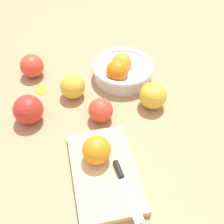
{
  "coord_description": "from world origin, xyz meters",
  "views": [
    {
      "loc": [
        0.52,
        -0.02,
        0.62
      ],
      "look_at": [
        -0.01,
        0.07,
        0.04
      ],
      "focal_mm": 46.39,
      "sensor_mm": 36.0,
      "label": 1
    }
  ],
  "objects_px": {
    "orange_on_board": "(97,150)",
    "apple_back_center": "(101,110)",
    "apple_front_left": "(28,110)",
    "apple_front_left_2": "(32,66)",
    "cutting_board": "(105,172)",
    "apple_back_left": "(153,96)",
    "apple_mid_left": "(73,86)",
    "knife": "(123,181)",
    "bowl": "(122,69)"
  },
  "relations": [
    {
      "from": "bowl",
      "to": "apple_back_left",
      "type": "height_order",
      "value": "bowl"
    },
    {
      "from": "cutting_board",
      "to": "apple_back_center",
      "type": "height_order",
      "value": "apple_back_center"
    },
    {
      "from": "apple_front_left",
      "to": "knife",
      "type": "bearing_deg",
      "value": 41.28
    },
    {
      "from": "bowl",
      "to": "apple_front_left_2",
      "type": "bearing_deg",
      "value": -102.48
    },
    {
      "from": "apple_back_left",
      "to": "apple_front_left",
      "type": "height_order",
      "value": "apple_front_left"
    },
    {
      "from": "orange_on_board",
      "to": "cutting_board",
      "type": "bearing_deg",
      "value": 22.22
    },
    {
      "from": "cutting_board",
      "to": "orange_on_board",
      "type": "distance_m",
      "value": 0.06
    },
    {
      "from": "apple_back_center",
      "to": "apple_mid_left",
      "type": "distance_m",
      "value": 0.13
    },
    {
      "from": "apple_front_left",
      "to": "apple_back_center",
      "type": "bearing_deg",
      "value": 81.85
    },
    {
      "from": "bowl",
      "to": "apple_front_left",
      "type": "height_order",
      "value": "bowl"
    },
    {
      "from": "orange_on_board",
      "to": "apple_mid_left",
      "type": "height_order",
      "value": "orange_on_board"
    },
    {
      "from": "orange_on_board",
      "to": "apple_back_center",
      "type": "distance_m",
      "value": 0.15
    },
    {
      "from": "apple_front_left_2",
      "to": "apple_mid_left",
      "type": "relative_size",
      "value": 1.0
    },
    {
      "from": "apple_front_left_2",
      "to": "cutting_board",
      "type": "bearing_deg",
      "value": 23.55
    },
    {
      "from": "apple_front_left",
      "to": "apple_mid_left",
      "type": "relative_size",
      "value": 1.1
    },
    {
      "from": "knife",
      "to": "apple_back_center",
      "type": "xyz_separation_m",
      "value": [
        -0.22,
        -0.02,
        0.01
      ]
    },
    {
      "from": "apple_mid_left",
      "to": "orange_on_board",
      "type": "bearing_deg",
      "value": 9.1
    },
    {
      "from": "cutting_board",
      "to": "apple_front_left_2",
      "type": "xyz_separation_m",
      "value": [
        -0.41,
        -0.18,
        0.03
      ]
    },
    {
      "from": "cutting_board",
      "to": "apple_front_left",
      "type": "height_order",
      "value": "apple_front_left"
    },
    {
      "from": "knife",
      "to": "apple_mid_left",
      "type": "relative_size",
      "value": 2.06
    },
    {
      "from": "cutting_board",
      "to": "apple_back_center",
      "type": "xyz_separation_m",
      "value": [
        -0.18,
        0.02,
        0.02
      ]
    },
    {
      "from": "apple_front_left",
      "to": "apple_front_left_2",
      "type": "bearing_deg",
      "value": 178.72
    },
    {
      "from": "bowl",
      "to": "apple_front_left_2",
      "type": "relative_size",
      "value": 2.6
    },
    {
      "from": "apple_back_left",
      "to": "apple_front_left_2",
      "type": "xyz_separation_m",
      "value": [
        -0.2,
        -0.35,
        -0.0
      ]
    },
    {
      "from": "bowl",
      "to": "apple_mid_left",
      "type": "distance_m",
      "value": 0.17
    },
    {
      "from": "apple_back_center",
      "to": "orange_on_board",
      "type": "bearing_deg",
      "value": -11.35
    },
    {
      "from": "bowl",
      "to": "orange_on_board",
      "type": "bearing_deg",
      "value": -21.28
    },
    {
      "from": "knife",
      "to": "apple_front_left_2",
      "type": "height_order",
      "value": "apple_front_left_2"
    },
    {
      "from": "apple_back_center",
      "to": "knife",
      "type": "bearing_deg",
      "value": 5.69
    },
    {
      "from": "cutting_board",
      "to": "apple_back_left",
      "type": "bearing_deg",
      "value": 140.52
    },
    {
      "from": "knife",
      "to": "apple_back_left",
      "type": "bearing_deg",
      "value": 151.72
    },
    {
      "from": "orange_on_board",
      "to": "apple_mid_left",
      "type": "relative_size",
      "value": 0.92
    },
    {
      "from": "apple_back_center",
      "to": "apple_front_left_2",
      "type": "bearing_deg",
      "value": -139.62
    },
    {
      "from": "apple_back_left",
      "to": "orange_on_board",
      "type": "bearing_deg",
      "value": -46.84
    },
    {
      "from": "knife",
      "to": "apple_back_center",
      "type": "height_order",
      "value": "apple_back_center"
    },
    {
      "from": "apple_back_left",
      "to": "apple_front_left",
      "type": "bearing_deg",
      "value": -90.03
    },
    {
      "from": "apple_front_left_2",
      "to": "apple_back_left",
      "type": "bearing_deg",
      "value": 60.36
    },
    {
      "from": "apple_back_left",
      "to": "apple_mid_left",
      "type": "xyz_separation_m",
      "value": [
        -0.08,
        -0.23,
        -0.0
      ]
    },
    {
      "from": "knife",
      "to": "apple_back_left",
      "type": "relative_size",
      "value": 1.96
    },
    {
      "from": "orange_on_board",
      "to": "apple_back_left",
      "type": "xyz_separation_m",
      "value": [
        -0.17,
        0.19,
        -0.02
      ]
    },
    {
      "from": "cutting_board",
      "to": "apple_front_left_2",
      "type": "distance_m",
      "value": 0.44
    },
    {
      "from": "bowl",
      "to": "orange_on_board",
      "type": "height_order",
      "value": "bowl"
    },
    {
      "from": "knife",
      "to": "bowl",
      "type": "bearing_deg",
      "value": 169.81
    },
    {
      "from": "orange_on_board",
      "to": "apple_back_center",
      "type": "xyz_separation_m",
      "value": [
        -0.15,
        0.03,
        -0.02
      ]
    },
    {
      "from": "orange_on_board",
      "to": "knife",
      "type": "bearing_deg",
      "value": 34.26
    },
    {
      "from": "cutting_board",
      "to": "knife",
      "type": "distance_m",
      "value": 0.06
    },
    {
      "from": "cutting_board",
      "to": "bowl",
      "type": "bearing_deg",
      "value": 162.77
    },
    {
      "from": "apple_front_left",
      "to": "apple_mid_left",
      "type": "xyz_separation_m",
      "value": [
        -0.08,
        0.13,
        -0.0
      ]
    },
    {
      "from": "apple_front_left_2",
      "to": "apple_back_center",
      "type": "bearing_deg",
      "value": 40.38
    },
    {
      "from": "apple_back_center",
      "to": "apple_mid_left",
      "type": "xyz_separation_m",
      "value": [
        -0.11,
        -0.07,
        0.0
      ]
    }
  ]
}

